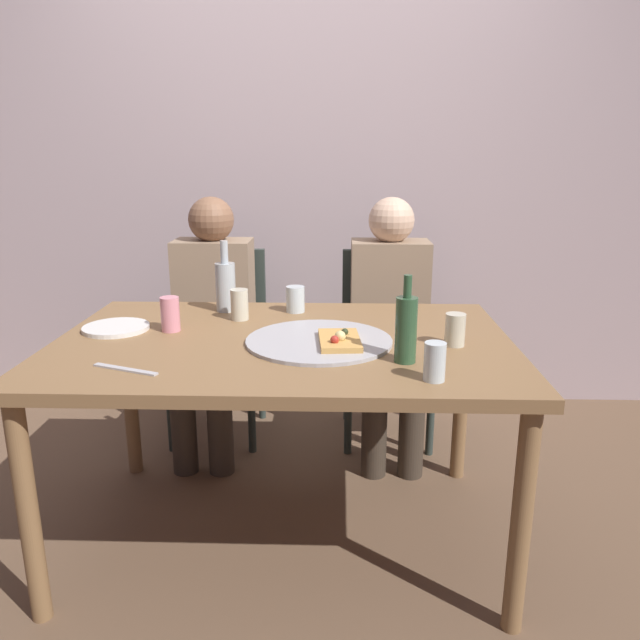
# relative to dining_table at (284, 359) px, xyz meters

# --- Properties ---
(ground_plane) EXTENTS (8.00, 8.00, 0.00)m
(ground_plane) POSITION_rel_dining_table_xyz_m (0.00, 0.00, -0.68)
(ground_plane) COLOR brown
(back_wall) EXTENTS (6.00, 0.10, 2.60)m
(back_wall) POSITION_rel_dining_table_xyz_m (0.00, 1.37, 0.62)
(back_wall) COLOR #B29EA3
(back_wall) RESTS_ON ground_plane
(dining_table) EXTENTS (1.54, 1.01, 0.76)m
(dining_table) POSITION_rel_dining_table_xyz_m (0.00, 0.00, 0.00)
(dining_table) COLOR olive
(dining_table) RESTS_ON ground_plane
(pizza_tray) EXTENTS (0.49, 0.49, 0.01)m
(pizza_tray) POSITION_rel_dining_table_xyz_m (0.12, -0.04, 0.08)
(pizza_tray) COLOR #ADADB2
(pizza_tray) RESTS_ON dining_table
(pizza_slice_last) EXTENTS (0.15, 0.23, 0.05)m
(pizza_slice_last) POSITION_rel_dining_table_xyz_m (0.19, -0.08, 0.10)
(pizza_slice_last) COLOR tan
(pizza_slice_last) RESTS_ON pizza_tray
(wine_bottle) EXTENTS (0.08, 0.08, 0.28)m
(wine_bottle) POSITION_rel_dining_table_xyz_m (-0.26, 0.37, 0.18)
(wine_bottle) COLOR #B2BCC1
(wine_bottle) RESTS_ON dining_table
(beer_bottle) EXTENTS (0.07, 0.07, 0.27)m
(beer_bottle) POSITION_rel_dining_table_xyz_m (0.39, -0.22, 0.18)
(beer_bottle) COLOR #2D5133
(beer_bottle) RESTS_ON dining_table
(tumbler_near) EXTENTS (0.06, 0.06, 0.11)m
(tumbler_near) POSITION_rel_dining_table_xyz_m (0.45, -0.37, 0.13)
(tumbler_near) COLOR silver
(tumbler_near) RESTS_ON dining_table
(tumbler_far) EXTENTS (0.07, 0.07, 0.11)m
(tumbler_far) POSITION_rel_dining_table_xyz_m (0.57, -0.05, 0.13)
(tumbler_far) COLOR beige
(tumbler_far) RESTS_ON dining_table
(wine_glass) EXTENTS (0.07, 0.07, 0.10)m
(wine_glass) POSITION_rel_dining_table_xyz_m (0.02, 0.36, 0.12)
(wine_glass) COLOR silver
(wine_glass) RESTS_ON dining_table
(short_glass) EXTENTS (0.07, 0.07, 0.12)m
(short_glass) POSITION_rel_dining_table_xyz_m (-0.19, 0.24, 0.13)
(short_glass) COLOR beige
(short_glass) RESTS_ON dining_table
(soda_can) EXTENTS (0.07, 0.07, 0.12)m
(soda_can) POSITION_rel_dining_table_xyz_m (-0.40, 0.08, 0.13)
(soda_can) COLOR pink
(soda_can) RESTS_ON dining_table
(plate_stack) EXTENTS (0.23, 0.23, 0.02)m
(plate_stack) POSITION_rel_dining_table_xyz_m (-0.60, 0.09, 0.08)
(plate_stack) COLOR white
(plate_stack) RESTS_ON dining_table
(table_knife) EXTENTS (0.21, 0.10, 0.01)m
(table_knife) POSITION_rel_dining_table_xyz_m (-0.43, -0.32, 0.08)
(table_knife) COLOR #B7B7BC
(table_knife) RESTS_ON dining_table
(chair_left) EXTENTS (0.44, 0.44, 0.90)m
(chair_left) POSITION_rel_dining_table_xyz_m (-0.40, 0.91, -0.17)
(chair_left) COLOR #2D3833
(chair_left) RESTS_ON ground_plane
(chair_right) EXTENTS (0.44, 0.44, 0.90)m
(chair_right) POSITION_rel_dining_table_xyz_m (0.42, 0.91, -0.17)
(chair_right) COLOR #2D3833
(chair_right) RESTS_ON ground_plane
(guest_in_sweater) EXTENTS (0.36, 0.56, 1.17)m
(guest_in_sweater) POSITION_rel_dining_table_xyz_m (-0.40, 0.75, -0.04)
(guest_in_sweater) COLOR #937A60
(guest_in_sweater) RESTS_ON ground_plane
(guest_in_beanie) EXTENTS (0.36, 0.56, 1.17)m
(guest_in_beanie) POSITION_rel_dining_table_xyz_m (0.42, 0.75, -0.04)
(guest_in_beanie) COLOR #937A60
(guest_in_beanie) RESTS_ON ground_plane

